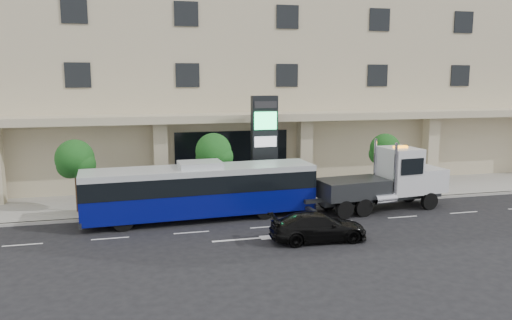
% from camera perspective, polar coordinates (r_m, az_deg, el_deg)
% --- Properties ---
extents(ground, '(120.00, 120.00, 0.00)m').
position_cam_1_polar(ground, '(28.09, 0.44, -6.80)').
color(ground, black).
rests_on(ground, ground).
extents(sidewalk, '(120.00, 6.00, 0.15)m').
position_cam_1_polar(sidewalk, '(32.78, -1.73, -4.31)').
color(sidewalk, gray).
rests_on(sidewalk, ground).
extents(curb, '(120.00, 0.30, 0.15)m').
position_cam_1_polar(curb, '(29.94, -0.51, -5.63)').
color(curb, gray).
rests_on(curb, ground).
extents(convention_center, '(60.00, 17.60, 20.00)m').
position_cam_1_polar(convention_center, '(42.16, -4.86, 12.25)').
color(convention_center, '#BCAF8D').
rests_on(convention_center, ground).
extents(tree_left, '(2.27, 2.20, 4.22)m').
position_cam_1_polar(tree_left, '(30.28, -19.95, -0.15)').
color(tree_left, '#422B19').
rests_on(tree_left, sidewalk).
extents(tree_mid, '(2.28, 2.20, 4.38)m').
position_cam_1_polar(tree_mid, '(30.45, -4.83, 0.72)').
color(tree_mid, '#422B19').
rests_on(tree_mid, sidewalk).
extents(tree_right, '(2.10, 2.00, 4.04)m').
position_cam_1_polar(tree_right, '(34.20, 14.57, 1.02)').
color(tree_right, '#422B19').
rests_on(tree_right, sidewalk).
extents(city_bus, '(12.98, 3.40, 3.26)m').
position_cam_1_polar(city_bus, '(28.00, -6.37, -3.41)').
color(city_bus, black).
rests_on(city_bus, ground).
extents(tow_truck, '(9.21, 3.07, 4.17)m').
position_cam_1_polar(tow_truck, '(30.90, 14.80, -2.34)').
color(tow_truck, '#2D3033').
rests_on(tow_truck, ground).
extents(black_sedan, '(4.82, 2.15, 1.37)m').
position_cam_1_polar(black_sedan, '(24.56, 7.12, -7.58)').
color(black_sedan, black).
rests_on(black_sedan, ground).
extents(signage_pylon, '(1.65, 0.63, 6.58)m').
position_cam_1_polar(signage_pylon, '(31.56, 0.95, 1.47)').
color(signage_pylon, black).
rests_on(signage_pylon, sidewalk).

